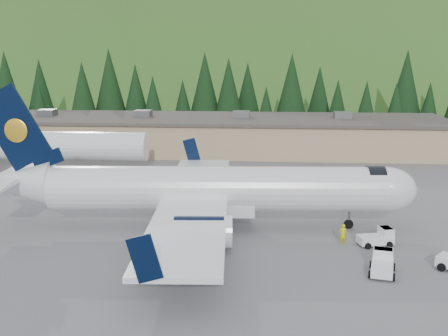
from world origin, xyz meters
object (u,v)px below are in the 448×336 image
baggage_tug_a (378,237)px  terminal_building (208,134)px  ramp_worker (343,234)px  second_airliner (38,144)px  airliner (205,191)px  baggage_tug_d (382,264)px

baggage_tug_a → terminal_building: bearing=98.6°
terminal_building → ramp_worker: bearing=-70.0°
second_airliner → baggage_tug_a: second_airliner is taller
second_airliner → terminal_building: bearing=38.8°
second_airliner → ramp_worker: (35.03, -25.48, -2.49)m
airliner → second_airliner: bearing=133.6°
terminal_building → ramp_worker: (15.11, -41.48, -1.79)m
baggage_tug_d → baggage_tug_a: bearing=4.8°
airliner → baggage_tug_d: bearing=-38.1°
airliner → terminal_building: (-3.93, 38.07, -0.66)m
airliner → terminal_building: 38.28m
airliner → baggage_tug_a: bearing=-17.2°
second_airliner → baggage_tug_a: (37.77, -25.44, -2.69)m
second_airliner → terminal_building: size_ratio=0.39×
second_airliner → airliner: bearing=-42.8°
terminal_building → second_airliner: bearing=-141.2°
airliner → terminal_building: airliner is taller
airliner → baggage_tug_d: (13.17, -9.05, -2.61)m
baggage_tug_d → ramp_worker: bearing=31.7°
second_airliner → terminal_building: 25.55m
baggage_tug_a → terminal_building: terminal_building is taller
second_airliner → baggage_tug_a: 45.61m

